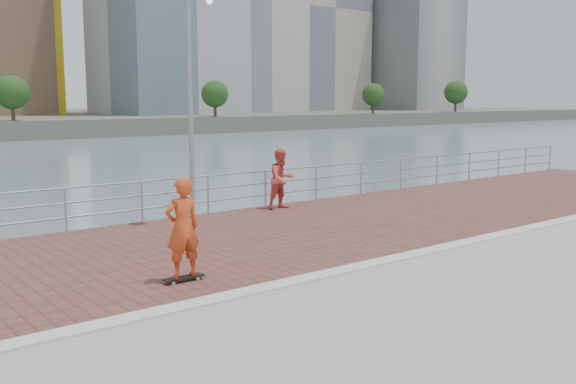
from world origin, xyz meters
TOP-DOWN VIEW (x-y plane):
  - water at (0.00, 0.00)m, footprint 400.00×400.00m
  - brick_lane at (0.00, 3.60)m, footprint 40.00×6.80m
  - curb at (0.00, 0.00)m, footprint 40.00×0.40m
  - guardrail at (0.00, 7.00)m, footprint 39.06×0.06m
  - street_lamp at (0.23, 6.03)m, footprint 0.46×1.35m
  - skateboard at (-2.97, 1.28)m, footprint 0.77×0.22m
  - skateboarder at (-2.97, 1.28)m, footprint 0.67×0.45m
  - bystander at (3.15, 6.27)m, footprint 0.88×0.70m
  - shoreline_trees at (18.03, 77.00)m, footprint 169.97×5.00m

SIDE VIEW (x-z plane):
  - water at x=0.00m, z-range -2.00..-2.00m
  - brick_lane at x=0.00m, z-range 0.00..0.02m
  - curb at x=0.00m, z-range 0.00..0.06m
  - skateboard at x=-2.97m, z-range 0.04..0.13m
  - guardrail at x=0.00m, z-range 0.13..1.25m
  - bystander at x=3.15m, z-range 0.02..1.82m
  - skateboarder at x=-2.97m, z-range 0.10..1.92m
  - shoreline_trees at x=18.03m, z-range 0.95..7.62m
  - street_lamp at x=0.23m, z-range 1.34..7.72m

